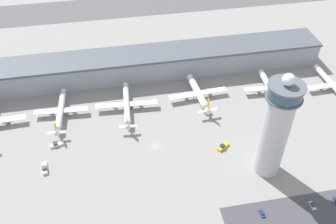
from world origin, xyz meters
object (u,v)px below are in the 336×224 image
Objects in this scene: control_tower at (276,128)px; car_black_suv at (262,213)px; airplane_gate_delta at (198,93)px; car_navy_sedan at (336,201)px; airplane_gate_foxtrot at (333,85)px; service_truck_catering at (45,168)px; car_white_wagon at (312,206)px; airplane_gate_bravo at (61,111)px; service_truck_fuel at (57,145)px; airplane_gate_echo at (270,88)px; service_truck_baggage at (223,147)px; airplane_gate_charlie at (127,105)px.

control_tower reaches higher than car_black_suv.
car_navy_sedan is (47.49, -90.02, -3.87)m from airplane_gate_delta.
airplane_gate_delta is at bearing 175.35° from airplane_gate_foxtrot.
control_tower is 71.52m from airplane_gate_delta.
service_truck_catering is 1.76× the size of car_white_wagon.
airplane_gate_bravo is 4.86× the size of service_truck_catering.
service_truck_fuel is at bearing -94.65° from airplane_gate_bravo.
airplane_gate_echo is 138.23m from service_truck_fuel.
car_white_wagon is (13.42, -26.95, -29.18)m from control_tower.
service_truck_catering is 1.04× the size of service_truck_baggage.
control_tower reaches higher than airplane_gate_echo.
airplane_gate_echo is at bearing 15.61° from service_truck_catering.
airplane_gate_charlie is at bearing 122.39° from car_black_suv.
airplane_gate_delta is 96.91m from car_white_wagon.
service_truck_catering is 1.02× the size of service_truck_fuel.
service_truck_baggage is at bearing 134.16° from control_tower.
airplane_gate_echo is at bearing 174.53° from airplane_gate_foxtrot.
car_black_suv is (103.49, -47.16, -0.44)m from service_truck_catering.
airplane_gate_foxtrot is (42.80, -4.10, -0.70)m from airplane_gate_echo.
service_truck_fuel is at bearing 168.48° from service_truck_baggage.
car_black_suv is (-12.37, -26.56, -29.18)m from control_tower.
airplane_gate_charlie is 8.91× the size of car_white_wagon.
airplane_gate_foxtrot is 9.62× the size of car_navy_sedan.
service_truck_fuel is 94.15m from service_truck_baggage.
airplane_gate_charlie is at bearing 137.08° from car_navy_sedan.
airplane_gate_delta is at bearing 95.64° from car_black_suv.
car_white_wagon is (121.62, -89.45, -3.79)m from airplane_gate_bravo.
airplane_gate_echo is 7.92× the size of car_navy_sedan.
car_white_wagon is at bearing -20.20° from service_truck_catering.
airplane_gate_foxtrot is (68.82, 56.13, -25.84)m from control_tower.
airplane_gate_echo reaches higher than service_truck_baggage.
airplane_gate_echo is at bearing -3.90° from airplane_gate_delta.
service_truck_baggage reaches higher than service_truck_fuel.
service_truck_fuel is (-42.39, -23.57, -3.52)m from airplane_gate_charlie.
service_truck_baggage is 1.69× the size of car_white_wagon.
car_navy_sedan is at bearing -18.37° from service_truck_catering.
service_truck_baggage is 45.45m from car_black_suv.
airplane_gate_charlie is (-67.86, 60.91, -25.32)m from control_tower.
control_tower is 41.93m from car_white_wagon.
airplane_gate_delta is 45.18m from service_truck_baggage.
airplane_gate_delta is 8.20× the size of car_navy_sedan.
airplane_gate_delta is at bearing 24.37° from service_truck_catering.
car_white_wagon is at bearing -69.01° from airplane_gate_delta.
control_tower is 1.35× the size of airplane_gate_foxtrot.
control_tower reaches higher than airplane_gate_bravo.
airplane_gate_echo is at bearing -0.97° from airplane_gate_bravo.
airplane_gate_delta is 101.85m from car_navy_sedan.
airplane_gate_bravo is 1.05× the size of airplane_gate_delta.
airplane_gate_echo is at bearing 66.14° from car_black_suv.
service_truck_fuel is at bearing -170.47° from airplane_gate_echo.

